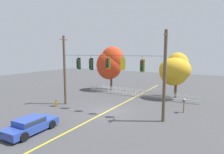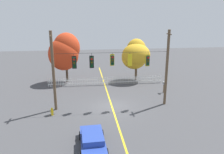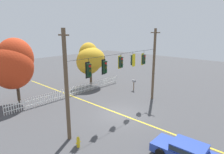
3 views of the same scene
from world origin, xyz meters
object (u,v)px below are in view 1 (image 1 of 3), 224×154
Objects in this scene: traffic_signal_southbound_primary at (123,64)px; roadside_mailbox at (184,101)px; autumn_maple_near_fence at (111,63)px; autumn_maple_mid at (175,70)px; traffic_signal_northbound_primary at (108,63)px; traffic_signal_eastbound_side at (78,64)px; parked_car at (31,125)px; traffic_signal_westbound_side at (142,66)px; traffic_signal_northbound_secondary at (91,64)px; fire_hydrant at (56,103)px.

traffic_signal_southbound_primary is 7.23m from roadside_mailbox.
autumn_maple_mid is (9.94, -0.35, -0.61)m from autumn_maple_near_fence.
traffic_signal_northbound_primary reaches higher than roadside_mailbox.
traffic_signal_southbound_primary is at bearing -0.63° from traffic_signal_northbound_primary.
traffic_signal_eastbound_side is at bearing -80.70° from autumn_maple_near_fence.
traffic_signal_northbound_primary reaches higher than parked_car.
parked_car is (2.96, -17.08, -3.77)m from autumn_maple_near_fence.
autumn_maple_mid reaches higher than traffic_signal_westbound_side.
traffic_signal_eastbound_side is at bearing -131.40° from autumn_maple_mid.
parked_car is (-2.38, -7.27, -4.34)m from traffic_signal_northbound_primary.
autumn_maple_mid is (6.64, 9.46, -1.03)m from traffic_signal_northbound_secondary.
autumn_maple_mid is at bearing 67.34° from parked_car.
fire_hydrant is at bearing -167.54° from traffic_signal_northbound_primary.
roadside_mailbox is at bearing -27.61° from autumn_maple_near_fence.
traffic_signal_northbound_secondary is at bearing -71.42° from autumn_maple_near_fence.
roadside_mailbox is at bearing 49.38° from parked_car.
parked_car is (1.35, -7.27, -4.19)m from traffic_signal_eastbound_side.
autumn_maple_near_fence is (-1.61, 9.81, -0.42)m from traffic_signal_eastbound_side.
traffic_signal_northbound_secondary is at bearing 179.98° from traffic_signal_northbound_primary.
traffic_signal_eastbound_side is 0.22× the size of autumn_maple_near_fence.
roadside_mailbox is at bearing 34.34° from traffic_signal_southbound_primary.
traffic_signal_westbound_side is 0.36× the size of parked_car.
fire_hydrant is (-5.97, -1.32, -4.57)m from traffic_signal_northbound_primary.
traffic_signal_northbound_secondary is at bearing 179.70° from traffic_signal_southbound_primary.
traffic_signal_northbound_primary is at bearing -0.02° from traffic_signal_northbound_secondary.
autumn_maple_mid is 4.27× the size of roadside_mailbox.
traffic_signal_westbound_side reaches higher than fire_hydrant.
traffic_signal_southbound_primary is (1.74, -0.02, -0.01)m from traffic_signal_northbound_primary.
fire_hydrant is at bearing -159.54° from roadside_mailbox.
autumn_maple_near_fence reaches higher than traffic_signal_southbound_primary.
roadside_mailbox is (3.20, 3.45, -3.66)m from traffic_signal_westbound_side.
roadside_mailbox is (9.20, 10.72, 0.54)m from parked_car.
traffic_signal_eastbound_side is at bearing 180.00° from traffic_signal_westbound_side.
traffic_signal_northbound_secondary is 1.02× the size of traffic_signal_westbound_side.
traffic_signal_westbound_side is 0.25× the size of autumn_maple_mid.
fire_hydrant is at bearing -170.43° from traffic_signal_southbound_primary.
traffic_signal_northbound_secondary is at bearing 18.56° from fire_hydrant.
traffic_signal_westbound_side is at bearing 50.51° from parked_car.
autumn_maple_mid is at bearing -2.02° from autumn_maple_near_fence.
autumn_maple_mid is at bearing 48.60° from traffic_signal_eastbound_side.
autumn_maple_mid reaches higher than traffic_signal_northbound_secondary.
autumn_maple_mid is (0.99, 9.46, -1.03)m from traffic_signal_westbound_side.
autumn_maple_near_fence is 9.97m from autumn_maple_mid.
traffic_signal_northbound_primary is 1.74m from traffic_signal_southbound_primary.
traffic_signal_northbound_secondary is 0.22× the size of autumn_maple_near_fence.
traffic_signal_northbound_primary is 1.73× the size of fire_hydrant.
traffic_signal_eastbound_side is at bearing 179.99° from traffic_signal_northbound_primary.
traffic_signal_northbound_secondary is 6.06m from fire_hydrant.
traffic_signal_eastbound_side is 0.25× the size of autumn_maple_mid.
traffic_signal_northbound_primary is 0.22× the size of autumn_maple_mid.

